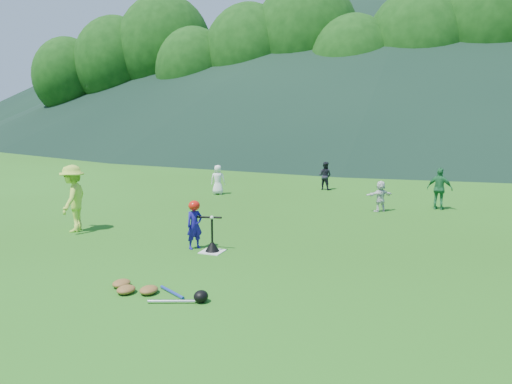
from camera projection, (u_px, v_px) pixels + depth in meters
ground at (212, 252)px, 10.40m from camera, size 120.00×120.00×0.00m
home_plate at (212, 252)px, 10.40m from camera, size 0.45×0.45×0.02m
baseball at (212, 217)px, 10.28m from camera, size 0.08×0.08×0.08m
batter_child at (195, 225)px, 10.59m from camera, size 0.40×0.44×1.02m
adult_coach at (73, 198)px, 12.12m from camera, size 0.95×1.20×1.63m
fielder_a at (218, 180)px, 17.70m from camera, size 0.58×0.46×1.05m
fielder_b at (325, 176)px, 18.77m from camera, size 0.59×0.50×1.06m
fielder_c at (440, 189)px, 14.89m from camera, size 0.78×0.45×1.26m
fielder_d at (380, 196)px, 14.61m from camera, size 0.83×0.74×0.91m
batting_tee at (212, 246)px, 10.38m from camera, size 0.30×0.30×0.68m
batter_gear at (195, 207)px, 10.52m from camera, size 0.73×0.26×0.38m
equipment_pile at (148, 290)px, 7.98m from camera, size 1.80×0.70×0.19m
outfield_fence at (384, 143)px, 36.04m from camera, size 70.07×0.08×1.33m
tree_line at (400, 46)px, 40.15m from camera, size 70.04×11.40×14.82m
distant_hills at (382, 42)px, 86.03m from camera, size 155.00×140.00×32.00m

